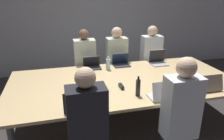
{
  "coord_description": "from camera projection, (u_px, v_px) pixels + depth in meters",
  "views": [
    {
      "loc": [
        -0.96,
        -2.98,
        2.08
      ],
      "look_at": [
        -0.16,
        0.1,
        0.9
      ],
      "focal_mm": 35.0,
      "sensor_mm": 36.0,
      "label": 1
    }
  ],
  "objects": [
    {
      "name": "ground_plane",
      "position": [
        123.0,
        121.0,
        3.66
      ],
      "size": [
        24.0,
        24.0,
        0.0
      ],
      "primitive_type": "plane",
      "color": "#383333"
    },
    {
      "name": "curtain_wall",
      "position": [
        94.0,
        17.0,
        5.53
      ],
      "size": [
        12.0,
        0.06,
        2.8
      ],
      "color": "#ADADB2",
      "rests_on": "ground_plane"
    },
    {
      "name": "conference_table",
      "position": [
        124.0,
        83.0,
        3.41
      ],
      "size": [
        3.49,
        1.69,
        0.75
      ],
      "color": "#D6B77F",
      "rests_on": "ground_plane"
    },
    {
      "name": "laptop_far_midleft",
      "position": [
        92.0,
        65.0,
        3.9
      ],
      "size": [
        0.31,
        0.22,
        0.22
      ],
      "color": "#333338",
      "rests_on": "conference_table"
    },
    {
      "name": "person_far_midleft",
      "position": [
        85.0,
        66.0,
        4.23
      ],
      "size": [
        0.4,
        0.24,
        1.39
      ],
      "color": "#2D2D38",
      "rests_on": "ground_plane"
    },
    {
      "name": "laptop_near_left",
      "position": [
        78.0,
        105.0,
        2.54
      ],
      "size": [
        0.33,
        0.24,
        0.24
      ],
      "rotation": [
        0.0,
        0.0,
        3.14
      ],
      "color": "#333338",
      "rests_on": "conference_table"
    },
    {
      "name": "person_near_left",
      "position": [
        88.0,
        133.0,
        2.27
      ],
      "size": [
        0.4,
        0.24,
        1.4
      ],
      "rotation": [
        0.0,
        0.0,
        3.14
      ],
      "color": "#2D2D38",
      "rests_on": "ground_plane"
    },
    {
      "name": "cup_near_left",
      "position": [
        98.0,
        105.0,
        2.6
      ],
      "size": [
        0.08,
        0.08,
        0.08
      ],
      "color": "white",
      "rests_on": "conference_table"
    },
    {
      "name": "laptop_near_right",
      "position": [
        208.0,
        86.0,
        3.03
      ],
      "size": [
        0.36,
        0.24,
        0.24
      ],
      "rotation": [
        0.0,
        0.0,
        3.14
      ],
      "color": "gray",
      "rests_on": "conference_table"
    },
    {
      "name": "laptop_far_right",
      "position": [
        158.0,
        60.0,
        4.12
      ],
      "size": [
        0.32,
        0.25,
        0.26
      ],
      "color": "#B7B7BC",
      "rests_on": "conference_table"
    },
    {
      "name": "person_far_right",
      "position": [
        151.0,
        60.0,
        4.56
      ],
      "size": [
        0.4,
        0.24,
        1.4
      ],
      "color": "#2D2D38",
      "rests_on": "ground_plane"
    },
    {
      "name": "laptop_near_midright",
      "position": [
        163.0,
        94.0,
        2.8
      ],
      "size": [
        0.35,
        0.25,
        0.26
      ],
      "rotation": [
        0.0,
        0.0,
        3.14
      ],
      "color": "silver",
      "rests_on": "conference_table"
    },
    {
      "name": "person_near_midright",
      "position": [
        180.0,
        118.0,
        2.51
      ],
      "size": [
        0.4,
        0.24,
        1.42
      ],
      "rotation": [
        0.0,
        0.0,
        3.14
      ],
      "color": "#2D2D38",
      "rests_on": "ground_plane"
    },
    {
      "name": "bottle_near_midright",
      "position": [
        138.0,
        88.0,
        2.87
      ],
      "size": [
        0.06,
        0.06,
        0.28
      ],
      "color": "black",
      "rests_on": "conference_table"
    },
    {
      "name": "laptop_far_center",
      "position": [
        121.0,
        62.0,
        4.04
      ],
      "size": [
        0.31,
        0.22,
        0.22
      ],
      "color": "#333338",
      "rests_on": "conference_table"
    },
    {
      "name": "person_far_center",
      "position": [
        117.0,
        63.0,
        4.38
      ],
      "size": [
        0.4,
        0.24,
        1.4
      ],
      "color": "#2D2D38",
      "rests_on": "ground_plane"
    },
    {
      "name": "bottle_far_center",
      "position": [
        108.0,
        64.0,
        3.81
      ],
      "size": [
        0.08,
        0.08,
        0.24
      ],
      "color": "#ADD1E0",
      "rests_on": "conference_table"
    },
    {
      "name": "stapler",
      "position": [
        121.0,
        86.0,
        3.12
      ],
      "size": [
        0.05,
        0.15,
        0.05
      ],
      "rotation": [
        0.0,
        0.0,
        0.02
      ],
      "color": "black",
      "rests_on": "conference_table"
    }
  ]
}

